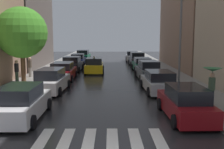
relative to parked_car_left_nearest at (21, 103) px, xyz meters
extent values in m
cube|color=#232326|center=(3.89, 19.04, -0.80)|extent=(28.00, 72.00, 0.04)
cube|color=gray|center=(-2.61, 19.04, -0.70)|extent=(3.00, 72.00, 0.15)
cube|color=gray|center=(10.39, 19.04, -0.70)|extent=(3.00, 72.00, 0.15)
cube|color=silver|center=(1.64, -2.51, -0.77)|extent=(0.45, 2.20, 0.01)
cube|color=silver|center=(2.54, -2.51, -0.77)|extent=(0.45, 2.20, 0.01)
cube|color=silver|center=(3.44, -2.51, -0.77)|extent=(0.45, 2.20, 0.01)
cube|color=silver|center=(4.34, -2.51, -0.77)|extent=(0.45, 2.20, 0.01)
cube|color=silver|center=(5.24, -2.51, -0.77)|extent=(0.45, 2.20, 0.01)
cube|color=silver|center=(6.14, -2.51, -0.77)|extent=(0.45, 2.20, 0.01)
cube|color=#564C47|center=(-7.11, 21.59, 6.57)|extent=(6.00, 12.83, 14.70)
cube|color=silver|center=(0.00, 0.06, -0.19)|extent=(1.86, 4.71, 0.82)
cube|color=black|center=(0.00, -0.17, 0.55)|extent=(1.63, 2.59, 0.67)
cylinder|color=black|center=(-0.93, 1.62, -0.46)|extent=(0.22, 0.64, 0.64)
cylinder|color=black|center=(0.93, 1.62, -0.46)|extent=(0.22, 0.64, 0.64)
cylinder|color=black|center=(0.93, -1.49, -0.46)|extent=(0.22, 0.64, 0.64)
cube|color=silver|center=(0.08, 6.46, -0.19)|extent=(2.03, 4.68, 0.83)
cube|color=black|center=(0.07, 6.23, 0.57)|extent=(1.71, 2.60, 0.68)
cylinder|color=black|center=(-0.74, 8.02, -0.46)|extent=(0.25, 0.65, 0.64)
cylinder|color=black|center=(1.06, 7.93, -0.46)|extent=(0.25, 0.65, 0.64)
cylinder|color=black|center=(-0.90, 4.99, -0.46)|extent=(0.25, 0.65, 0.64)
cylinder|color=black|center=(0.91, 4.90, -0.46)|extent=(0.25, 0.65, 0.64)
cube|color=maroon|center=(0.00, 11.86, -0.21)|extent=(1.92, 4.57, 0.79)
cube|color=black|center=(0.00, 11.63, 0.51)|extent=(1.69, 2.51, 0.64)
cylinder|color=black|center=(-0.96, 13.37, -0.46)|extent=(0.22, 0.64, 0.64)
cylinder|color=black|center=(0.96, 13.37, -0.46)|extent=(0.22, 0.64, 0.64)
cylinder|color=black|center=(-0.96, 10.36, -0.46)|extent=(0.22, 0.64, 0.64)
cylinder|color=black|center=(0.96, 10.35, -0.46)|extent=(0.22, 0.64, 0.64)
cube|color=black|center=(0.03, 17.94, -0.20)|extent=(2.07, 4.12, 0.81)
cube|color=black|center=(0.02, 17.73, 0.54)|extent=(1.75, 2.30, 0.66)
cylinder|color=black|center=(-0.84, 19.31, -0.46)|extent=(0.25, 0.65, 0.64)
cylinder|color=black|center=(1.03, 19.22, -0.46)|extent=(0.25, 0.65, 0.64)
cylinder|color=black|center=(-0.97, 16.65, -0.46)|extent=(0.25, 0.65, 0.64)
cylinder|color=black|center=(0.89, 16.56, -0.46)|extent=(0.25, 0.65, 0.64)
cube|color=navy|center=(-0.06, 24.10, -0.23)|extent=(1.80, 4.58, 0.75)
cube|color=black|center=(-0.05, 23.87, 0.46)|extent=(1.57, 2.52, 0.62)
cylinder|color=black|center=(-0.95, 25.59, -0.46)|extent=(0.23, 0.64, 0.64)
cylinder|color=black|center=(0.81, 25.61, -0.46)|extent=(0.23, 0.64, 0.64)
cylinder|color=black|center=(-0.92, 22.58, -0.46)|extent=(0.23, 0.64, 0.64)
cylinder|color=black|center=(0.84, 22.60, -0.46)|extent=(0.23, 0.64, 0.64)
cube|color=#0C4C2D|center=(0.11, 29.83, -0.17)|extent=(1.95, 4.60, 0.87)
cube|color=black|center=(0.11, 29.60, 0.62)|extent=(1.67, 2.55, 0.71)
cylinder|color=black|center=(-0.73, 31.36, -0.46)|extent=(0.24, 0.65, 0.64)
cylinder|color=black|center=(1.06, 31.30, -0.46)|extent=(0.24, 0.65, 0.64)
cylinder|color=black|center=(-0.83, 28.36, -0.46)|extent=(0.24, 0.65, 0.64)
cylinder|color=black|center=(0.96, 28.30, -0.46)|extent=(0.24, 0.65, 0.64)
cube|color=maroon|center=(7.88, 0.11, -0.21)|extent=(1.89, 4.71, 0.79)
cube|color=black|center=(7.89, -0.12, 0.51)|extent=(1.62, 2.61, 0.65)
cylinder|color=black|center=(6.96, 1.63, -0.46)|extent=(0.24, 0.65, 0.64)
cylinder|color=black|center=(8.73, 1.68, -0.46)|extent=(0.24, 0.65, 0.64)
cylinder|color=black|center=(7.04, -1.45, -0.46)|extent=(0.24, 0.65, 0.64)
cylinder|color=black|center=(8.81, -1.40, -0.46)|extent=(0.24, 0.65, 0.64)
cube|color=#B2B7BF|center=(7.72, 6.39, -0.23)|extent=(2.08, 4.75, 0.74)
cube|color=black|center=(7.72, 6.16, 0.45)|extent=(1.78, 2.63, 0.61)
cylinder|color=black|center=(6.70, 7.91, -0.46)|extent=(0.24, 0.65, 0.64)
cylinder|color=black|center=(8.63, 7.97, -0.46)|extent=(0.24, 0.65, 0.64)
cylinder|color=black|center=(6.81, 4.82, -0.46)|extent=(0.24, 0.65, 0.64)
cylinder|color=black|center=(8.73, 4.88, -0.46)|extent=(0.24, 0.65, 0.64)
cube|color=#474C51|center=(7.73, 11.98, -0.17)|extent=(1.99, 4.67, 0.86)
cube|color=black|center=(7.74, 11.75, 0.60)|extent=(1.68, 2.60, 0.70)
cylinder|color=black|center=(6.77, 13.45, -0.46)|extent=(0.25, 0.65, 0.64)
cylinder|color=black|center=(8.54, 13.54, -0.46)|extent=(0.25, 0.65, 0.64)
cylinder|color=black|center=(6.92, 10.43, -0.46)|extent=(0.25, 0.65, 0.64)
cylinder|color=black|center=(8.69, 10.51, -0.46)|extent=(0.25, 0.65, 0.64)
cube|color=#0C4C2D|center=(7.87, 17.88, -0.23)|extent=(1.94, 4.66, 0.74)
cube|color=black|center=(7.88, 17.65, 0.44)|extent=(1.69, 2.57, 0.61)
cylinder|color=black|center=(6.91, 19.40, -0.46)|extent=(0.23, 0.64, 0.64)
cylinder|color=black|center=(8.80, 19.42, -0.46)|extent=(0.23, 0.64, 0.64)
cylinder|color=black|center=(6.95, 16.34, -0.46)|extent=(0.23, 0.64, 0.64)
cylinder|color=black|center=(8.84, 16.36, -0.46)|extent=(0.23, 0.64, 0.64)
cube|color=#474C51|center=(7.86, 23.68, -0.17)|extent=(1.96, 4.16, 0.87)
cube|color=black|center=(7.86, 23.48, 0.63)|extent=(1.69, 2.31, 0.72)
cylinder|color=black|center=(6.90, 25.00, -0.46)|extent=(0.24, 0.65, 0.64)
cylinder|color=black|center=(8.73, 25.06, -0.46)|extent=(0.24, 0.65, 0.64)
cylinder|color=black|center=(6.98, 22.30, -0.46)|extent=(0.24, 0.65, 0.64)
cylinder|color=black|center=(8.82, 22.36, -0.46)|extent=(0.24, 0.65, 0.64)
cube|color=silver|center=(7.75, 30.12, -0.23)|extent=(2.03, 4.15, 0.74)
cube|color=black|center=(7.74, 29.92, 0.45)|extent=(1.72, 2.31, 0.61)
cylinder|color=black|center=(6.89, 31.51, -0.46)|extent=(0.25, 0.65, 0.64)
cylinder|color=black|center=(8.73, 31.42, -0.46)|extent=(0.25, 0.65, 0.64)
cylinder|color=black|center=(6.76, 28.83, -0.46)|extent=(0.25, 0.65, 0.64)
cylinder|color=black|center=(8.60, 28.74, -0.46)|extent=(0.25, 0.65, 0.64)
cube|color=yellow|center=(2.57, 16.39, -0.20)|extent=(1.92, 4.40, 0.80)
cube|color=black|center=(2.57, 16.17, 0.52)|extent=(1.67, 2.43, 0.65)
cube|color=#F2EDCC|center=(2.57, 16.17, 0.94)|extent=(0.21, 0.36, 0.18)
cylinder|color=black|center=(1.62, 17.82, -0.46)|extent=(0.23, 0.64, 0.64)
cylinder|color=black|center=(3.47, 17.85, -0.46)|extent=(0.23, 0.64, 0.64)
cylinder|color=black|center=(1.67, 14.94, -0.46)|extent=(0.23, 0.64, 0.64)
cylinder|color=black|center=(3.52, 14.97, -0.46)|extent=(0.23, 0.64, 0.64)
cylinder|color=black|center=(9.83, 1.93, -0.19)|extent=(0.28, 0.28, 0.87)
cylinder|color=#38513D|center=(9.83, 1.93, 0.59)|extent=(0.36, 0.36, 0.69)
sphere|color=tan|center=(9.83, 1.93, 1.07)|extent=(0.27, 0.27, 0.27)
cone|color=#19723F|center=(9.83, 1.93, 1.37)|extent=(1.00, 1.00, 0.20)
cylinder|color=#333338|center=(9.83, 1.93, 0.98)|extent=(0.02, 0.02, 0.78)
cylinder|color=gray|center=(-3.20, 12.63, -0.19)|extent=(0.28, 0.28, 0.88)
cylinder|color=brown|center=(-3.20, 12.63, 0.59)|extent=(0.36, 0.36, 0.69)
sphere|color=tan|center=(-3.20, 12.63, 1.08)|extent=(0.27, 0.27, 0.27)
cylinder|color=#38513D|center=(-3.45, 9.69, -0.20)|extent=(0.28, 0.28, 0.87)
cylinder|color=black|center=(-3.45, 9.69, 0.58)|extent=(0.36, 0.36, 0.69)
sphere|color=tan|center=(-3.45, 9.69, 1.06)|extent=(0.27, 0.27, 0.27)
cylinder|color=#513823|center=(-2.69, 9.01, 0.55)|extent=(0.36, 0.36, 2.35)
sphere|color=#3D8725|center=(-2.69, 9.01, 3.44)|extent=(4.03, 4.03, 4.03)
cylinder|color=#595B60|center=(9.44, 7.52, 2.94)|extent=(0.16, 0.16, 7.14)
camera|label=1|loc=(4.24, -12.84, 3.23)|focal=44.09mm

